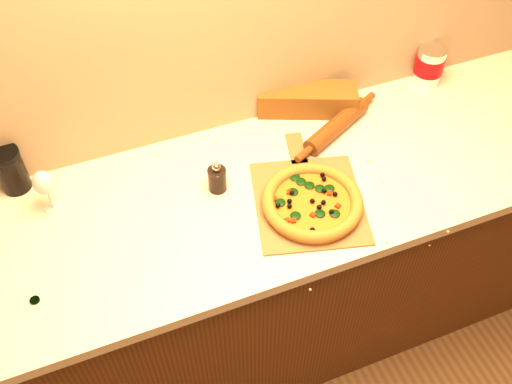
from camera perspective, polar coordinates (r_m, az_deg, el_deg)
name	(u,v)px	position (r m, az deg, el deg)	size (l,w,h in m)	color
cabinet	(261,272)	(2.16, 0.49, -8.04)	(2.80, 0.65, 0.86)	#45270E
countertop	(262,194)	(1.80, 0.59, -0.21)	(2.84, 0.68, 0.04)	beige
pizza_peel	(308,199)	(1.76, 5.22, -0.67)	(0.41, 0.52, 0.01)	brown
pizza	(312,202)	(1.72, 5.64, -1.00)	(0.31, 0.31, 0.04)	#C68631
bottle_cap	(35,300)	(1.66, -21.25, -10.05)	(0.03, 0.03, 0.01)	black
pepper_grinder	(217,179)	(1.76, -3.90, 1.35)	(0.06, 0.06, 0.11)	black
rolling_pin	(337,126)	(1.96, 8.08, 6.59)	(0.40, 0.22, 0.06)	#542A0E
coffee_canister	(429,65)	(2.22, 16.92, 12.05)	(0.11, 0.11, 0.15)	silver
bread_bag	(307,99)	(2.03, 5.13, 9.21)	(0.34, 0.11, 0.09)	brown
wine_glass	(44,184)	(1.76, -20.45, 0.77)	(0.06, 0.06, 0.15)	silver
dark_jar	(10,170)	(1.89, -23.36, 2.03)	(0.09, 0.09, 0.15)	black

